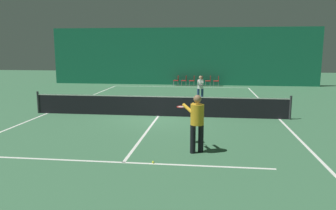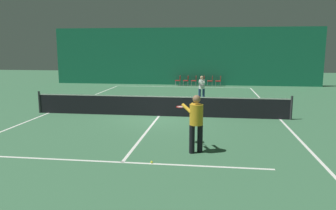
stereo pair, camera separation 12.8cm
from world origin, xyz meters
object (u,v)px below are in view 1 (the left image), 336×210
Objects in this scene: courtside_chair_2 at (193,80)px; courtside_chair_5 at (217,80)px; tennis_net at (158,105)px; player_near at (196,119)px; player_far at (200,86)px; courtside_chair_3 at (201,80)px; courtside_chair_0 at (177,80)px; courtside_chair_4 at (209,80)px; tennis_ball at (153,162)px; courtside_chair_1 at (185,80)px.

courtside_chair_2 is 1.00× the size of courtside_chair_5.
player_near is at bearing -69.30° from tennis_net.
courtside_chair_3 is at bearing -179.96° from player_far.
courtside_chair_0 is 1.00× the size of courtside_chair_4.
tennis_ball is (0.83, -6.36, -0.48)m from tennis_net.
courtside_chair_0 is (-2.36, 18.18, -0.55)m from player_near.
courtside_chair_5 is (2.73, 0.00, 0.00)m from courtside_chair_1.
courtside_chair_2 reaches higher than tennis_ball.
player_far reaches higher than courtside_chair_3.
courtside_chair_0 and courtside_chair_5 have the same top height.
courtside_chair_1 is at bearing -90.00° from courtside_chair_5.
player_near reaches higher than tennis_net.
courtside_chair_1 is at bearing -26.44° from player_near.
tennis_net reaches higher than courtside_chair_3.
tennis_net is 13.01m from courtside_chair_2.
player_near is 26.84× the size of tennis_ball.
player_near is (1.97, -5.21, 0.52)m from tennis_net.
tennis_net is 14.29× the size of courtside_chair_2.
player_far is at bearing 68.99° from tennis_net.
player_near is 18.22m from courtside_chair_5.
courtside_chair_3 is at bearing 87.56° from tennis_ball.
tennis_net is 12.98m from courtside_chair_0.
player_far is 1.80× the size of courtside_chair_0.
courtside_chair_2 is at bearing -175.22° from player_far.
courtside_chair_0 is 1.00× the size of courtside_chair_2.
player_near is 18.27m from courtside_chair_1.
tennis_net is 14.29× the size of courtside_chair_3.
courtside_chair_4 is at bearing 79.80° from tennis_net.
courtside_chair_5 is at bearing 90.00° from courtside_chair_4.
courtside_chair_3 is 19.35m from tennis_ball.
courtside_chair_1 and courtside_chair_4 have the same top height.
tennis_net is 13.32m from courtside_chair_5.
courtside_chair_1 is (0.68, 0.00, 0.00)m from courtside_chair_0.
player_near is 18.34m from courtside_chair_0.
player_near is 2.11× the size of courtside_chair_3.
courtside_chair_1 is at bearing 91.61° from tennis_ball.
player_near is 18.19m from courtside_chair_3.
tennis_net reaches higher than courtside_chair_0.
courtside_chair_2 is at bearing 89.58° from tennis_ball.
tennis_ball is at bearing 3.62° from courtside_chair_0.
courtside_chair_2 is (-0.86, 8.22, -0.40)m from player_far.
player_near is 18.19m from courtside_chair_4.
courtside_chair_0 is at bearing -166.04° from player_far.
courtside_chair_4 is at bearing 90.00° from courtside_chair_3.
courtside_chair_0 is at bearing -90.00° from courtside_chair_5.
courtside_chair_4 and courtside_chair_5 have the same top height.
courtside_chair_4 is (0.51, 8.22, -0.40)m from player_far.
tennis_net reaches higher than courtside_chair_5.
courtside_chair_0 is at bearing -90.00° from courtside_chair_2.
courtside_chair_2 is (0.68, 0.00, 0.00)m from courtside_chair_1.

